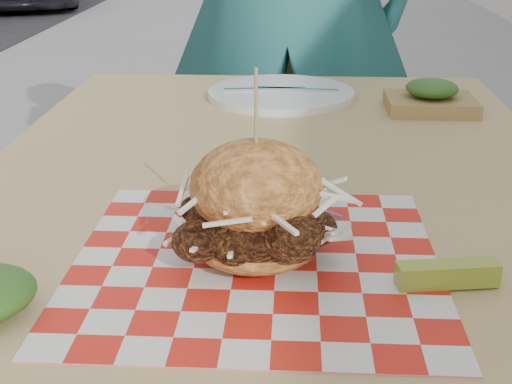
% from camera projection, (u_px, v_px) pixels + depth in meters
% --- Properties ---
extents(patio_table, '(0.80, 1.20, 0.75)m').
position_uv_depth(patio_table, '(274.00, 231.00, 0.96)').
color(patio_table, tan).
rests_on(patio_table, ground).
extents(patio_chair, '(0.44, 0.45, 0.95)m').
position_uv_depth(patio_chair, '(287.00, 114.00, 1.95)').
color(patio_chair, tan).
rests_on(patio_chair, ground).
extents(paper_liner, '(0.36, 0.36, 0.00)m').
position_uv_depth(paper_liner, '(256.00, 261.00, 0.71)').
color(paper_liner, red).
rests_on(paper_liner, patio_table).
extents(sandwich, '(0.17, 0.17, 0.19)m').
position_uv_depth(sandwich, '(256.00, 211.00, 0.69)').
color(sandwich, '#D4843C').
rests_on(sandwich, paper_liner).
extents(pickle_spear, '(0.10, 0.04, 0.02)m').
position_uv_depth(pickle_spear, '(447.00, 274.00, 0.66)').
color(pickle_spear, '#9AA530').
rests_on(pickle_spear, paper_liner).
extents(place_setting, '(0.27, 0.27, 0.02)m').
position_uv_depth(place_setting, '(281.00, 94.00, 1.32)').
color(place_setting, white).
rests_on(place_setting, patio_table).
extents(kraft_tray, '(0.15, 0.12, 0.06)m').
position_uv_depth(kraft_tray, '(431.00, 98.00, 1.22)').
color(kraft_tray, olive).
rests_on(kraft_tray, patio_table).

